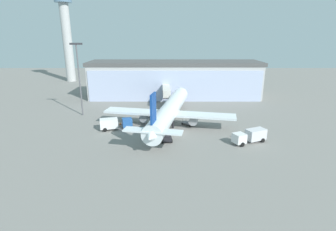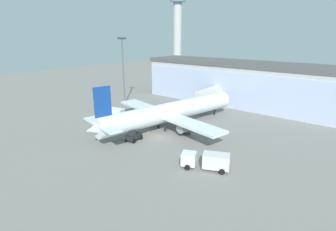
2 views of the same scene
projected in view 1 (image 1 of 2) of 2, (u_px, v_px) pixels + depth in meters
name	position (u px, v px, depth m)	size (l,w,h in m)	color
ground	(178.00, 133.00, 58.73)	(240.00, 240.00, 0.00)	gray
terminal_building	(174.00, 79.00, 91.23)	(58.83, 14.58, 12.43)	#B2B2B2
jet_bridge	(166.00, 90.00, 82.03)	(2.80, 14.63, 5.82)	silver
control_tower	(66.00, 30.00, 117.59)	(7.80, 7.80, 39.17)	#B7B7B7
apron_light_mast	(78.00, 74.00, 68.38)	(3.20, 0.40, 19.15)	#59595E
airplane	(169.00, 111.00, 63.13)	(31.43, 38.73, 11.17)	white
catering_truck	(115.00, 123.00, 60.62)	(7.62, 4.01, 2.65)	#2659A5
fuel_truck	(250.00, 136.00, 53.23)	(7.56, 5.01, 2.65)	silver
baggage_cart	(187.00, 123.00, 63.81)	(3.15, 3.07, 1.50)	slate
pushback_tug	(166.00, 137.00, 54.00)	(2.56, 3.42, 2.30)	black
safety_cone_nose	(165.00, 132.00, 58.49)	(0.36, 0.36, 0.55)	orange
safety_cone_wingtip	(120.00, 123.00, 64.20)	(0.36, 0.36, 0.55)	orange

